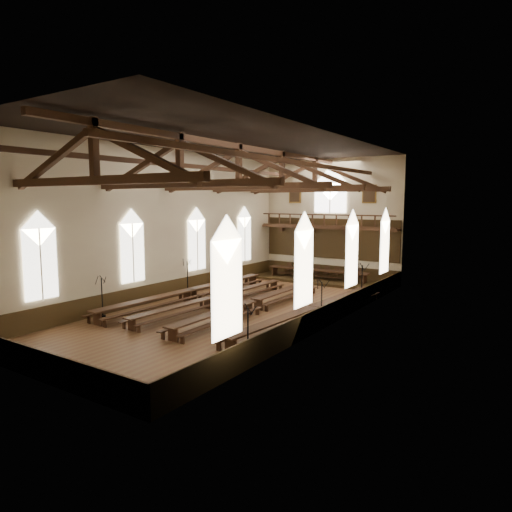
# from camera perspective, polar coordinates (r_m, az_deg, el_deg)

# --- Properties ---
(ground) EXTENTS (26.00, 26.00, 0.00)m
(ground) POSITION_cam_1_polar(r_m,az_deg,el_deg) (27.85, -2.08, -6.75)
(ground) COLOR brown
(ground) RESTS_ON ground
(room_walls) EXTENTS (26.00, 26.00, 26.00)m
(room_walls) POSITION_cam_1_polar(r_m,az_deg,el_deg) (27.05, -2.14, 6.66)
(room_walls) COLOR beige
(room_walls) RESTS_ON ground
(wainscot_band) EXTENTS (12.00, 26.00, 1.20)m
(wainscot_band) POSITION_cam_1_polar(r_m,az_deg,el_deg) (27.71, -2.09, -5.54)
(wainscot_band) COLOR #372610
(wainscot_band) RESTS_ON ground
(side_windows) EXTENTS (11.85, 19.80, 4.50)m
(side_windows) POSITION_cam_1_polar(r_m,az_deg,el_deg) (27.20, -2.12, 0.93)
(side_windows) COLOR silver
(side_windows) RESTS_ON room_walls
(end_window) EXTENTS (2.80, 0.12, 3.80)m
(end_window) POSITION_cam_1_polar(r_m,az_deg,el_deg) (38.29, 9.27, 7.81)
(end_window) COLOR white
(end_window) RESTS_ON room_walls
(minstrels_gallery) EXTENTS (11.80, 1.24, 3.70)m
(minstrels_gallery) POSITION_cam_1_polar(r_m,az_deg,el_deg) (38.16, 9.03, 2.83)
(minstrels_gallery) COLOR #391D12
(minstrels_gallery) RESTS_ON room_walls
(portraits) EXTENTS (7.75, 0.09, 1.45)m
(portraits) POSITION_cam_1_polar(r_m,az_deg,el_deg) (38.28, 9.27, 7.62)
(portraits) COLOR brown
(portraits) RESTS_ON room_walls
(roof_trusses) EXTENTS (11.70, 25.70, 2.80)m
(roof_trusses) POSITION_cam_1_polar(r_m,az_deg,el_deg) (27.10, -2.16, 10.38)
(roof_trusses) COLOR #391D12
(roof_trusses) RESTS_ON room_walls
(refectory_row_a) EXTENTS (1.85, 15.06, 0.82)m
(refectory_row_a) POSITION_cam_1_polar(r_m,az_deg,el_deg) (30.36, -8.23, -4.51)
(refectory_row_a) COLOR #391D12
(refectory_row_a) RESTS_ON ground
(refectory_row_b) EXTENTS (1.61, 13.91, 0.69)m
(refectory_row_b) POSITION_cam_1_polar(r_m,az_deg,el_deg) (28.76, -5.00, -5.30)
(refectory_row_b) COLOR #391D12
(refectory_row_b) RESTS_ON ground
(refectory_row_c) EXTENTS (1.57, 14.39, 0.75)m
(refectory_row_c) POSITION_cam_1_polar(r_m,az_deg,el_deg) (27.22, -0.34, -5.89)
(refectory_row_c) COLOR #391D12
(refectory_row_c) RESTS_ON ground
(refectory_row_d) EXTENTS (2.09, 14.85, 0.79)m
(refectory_row_d) POSITION_cam_1_polar(r_m,az_deg,el_deg) (25.57, 7.22, -6.72)
(refectory_row_d) COLOR #391D12
(refectory_row_d) RESTS_ON ground
(dais) EXTENTS (11.40, 3.14, 0.21)m
(dais) POSITION_cam_1_polar(r_m,az_deg,el_deg) (37.63, 7.64, -3.04)
(dais) COLOR #372610
(dais) RESTS_ON ground
(high_table) EXTENTS (8.62, 1.28, 0.81)m
(high_table) POSITION_cam_1_polar(r_m,az_deg,el_deg) (37.51, 7.66, -1.85)
(high_table) COLOR #391D12
(high_table) RESTS_ON dais
(high_chairs) EXTENTS (6.75, 0.45, 1.00)m
(high_chairs) POSITION_cam_1_polar(r_m,az_deg,el_deg) (38.27, 8.20, -1.90)
(high_chairs) COLOR #391D12
(high_chairs) RESTS_ON dais
(candelabrum_left_near) EXTENTS (0.67, 0.72, 2.37)m
(candelabrum_left_near) POSITION_cam_1_polar(r_m,az_deg,el_deg) (27.49, -18.65, -5.76)
(candelabrum_left_near) COLOR black
(candelabrum_left_near) RESTS_ON ground
(candelabrum_left_mid) EXTENTS (0.77, 0.75, 2.57)m
(candelabrum_left_mid) POSITION_cam_1_polar(r_m,az_deg,el_deg) (32.28, -8.53, -3.50)
(candelabrum_left_mid) COLOR black
(candelabrum_left_mid) RESTS_ON ground
(candelabrum_left_far) EXTENTS (0.74, 0.79, 2.61)m
(candelabrum_left_far) POSITION_cam_1_polar(r_m,az_deg,el_deg) (36.30, -2.96, -2.25)
(candelabrum_left_far) COLOR black
(candelabrum_left_far) RESTS_ON ground
(candelabrum_right_near) EXTENTS (0.67, 0.75, 2.44)m
(candelabrum_right_near) POSITION_cam_1_polar(r_m,az_deg,el_deg) (18.93, -1.02, -11.07)
(candelabrum_right_near) COLOR black
(candelabrum_right_near) RESTS_ON ground
(candelabrum_right_mid) EXTENTS (0.65, 0.75, 2.43)m
(candelabrum_right_mid) POSITION_cam_1_polar(r_m,az_deg,el_deg) (24.74, 8.18, -6.81)
(candelabrum_right_mid) COLOR black
(candelabrum_right_mid) RESTS_ON ground
(candelabrum_right_far) EXTENTS (0.71, 0.81, 2.64)m
(candelabrum_right_far) POSITION_cam_1_polar(r_m,az_deg,el_deg) (30.10, 13.07, -4.32)
(candelabrum_right_far) COLOR black
(candelabrum_right_far) RESTS_ON ground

